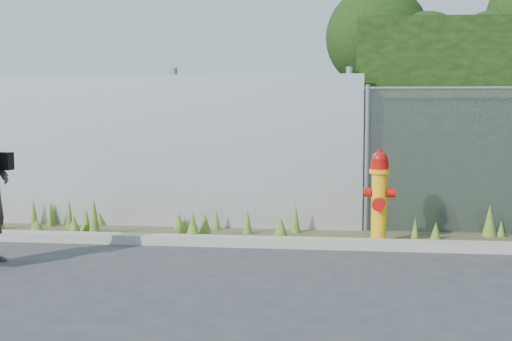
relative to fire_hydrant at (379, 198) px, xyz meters
name	(u,v)px	position (x,y,z in m)	size (l,w,h in m)	color
ground	(269,283)	(-1.19, -2.11, -0.59)	(80.00, 80.00, 0.00)	#373739
curb	(284,242)	(-1.19, -0.31, -0.53)	(16.00, 0.22, 0.12)	#9E9A8F
weed_strip	(184,226)	(-2.60, 0.29, -0.46)	(16.00, 1.26, 0.53)	#474229
corrugated_fence	(69,151)	(-4.43, 0.90, 0.51)	(8.50, 0.21, 2.30)	silver
fire_hydrant	(379,198)	(0.00, 0.00, 0.00)	(0.41, 0.37, 1.22)	#FCB80D
black_shoulder_bag	(1,161)	(-4.27, -1.52, 0.56)	(0.26, 0.11, 0.20)	black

